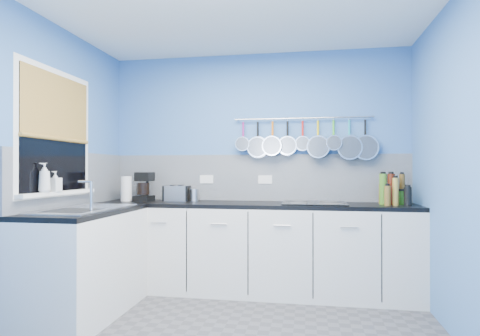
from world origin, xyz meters
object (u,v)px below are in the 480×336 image
(canister, at_px, (194,195))
(hob, at_px, (314,203))
(soap_bottle_b, at_px, (55,181))
(soap_bottle_a, at_px, (44,178))
(toaster, at_px, (177,193))
(coffee_maker, at_px, (144,187))
(paper_towel, at_px, (126,189))

(canister, relative_size, hob, 0.21)
(canister, bearing_deg, soap_bottle_b, -128.96)
(soap_bottle_a, xyz_separation_m, toaster, (0.69, 1.21, -0.19))
(toaster, bearing_deg, coffee_maker, -164.35)
(soap_bottle_a, relative_size, coffee_maker, 0.77)
(canister, bearing_deg, soap_bottle_a, -125.69)
(soap_bottle_b, relative_size, coffee_maker, 0.56)
(soap_bottle_b, height_order, paper_towel, soap_bottle_b)
(coffee_maker, relative_size, canister, 2.38)
(soap_bottle_a, bearing_deg, paper_towel, 81.34)
(soap_bottle_a, xyz_separation_m, hob, (2.15, 1.12, -0.26))
(soap_bottle_b, distance_m, coffee_maker, 1.07)
(hob, bearing_deg, coffee_maker, 179.43)
(soap_bottle_a, bearing_deg, hob, 27.62)
(soap_bottle_b, relative_size, paper_towel, 0.65)
(paper_towel, distance_m, canister, 0.73)
(toaster, height_order, hob, toaster)
(canister, bearing_deg, hob, -4.78)
(paper_towel, xyz_separation_m, coffee_maker, (0.18, 0.04, 0.02))
(soap_bottle_b, bearing_deg, hob, 24.66)
(soap_bottle_a, height_order, paper_towel, soap_bottle_a)
(canister, bearing_deg, coffee_maker, -170.65)
(canister, height_order, hob, canister)
(canister, bearing_deg, paper_towel, -170.11)
(soap_bottle_a, height_order, soap_bottle_b, soap_bottle_a)
(soap_bottle_b, xyz_separation_m, toaster, (0.69, 1.07, -0.15))
(soap_bottle_a, distance_m, coffee_maker, 1.20)
(coffee_maker, xyz_separation_m, toaster, (0.34, 0.07, -0.07))
(soap_bottle_a, relative_size, paper_towel, 0.91)
(paper_towel, bearing_deg, toaster, 11.50)
(coffee_maker, relative_size, hob, 0.50)
(soap_bottle_b, height_order, toaster, soap_bottle_b)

